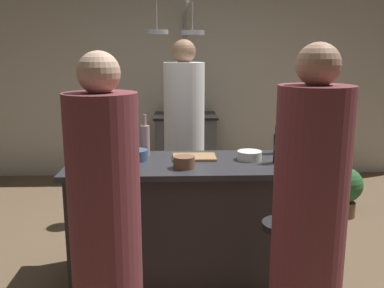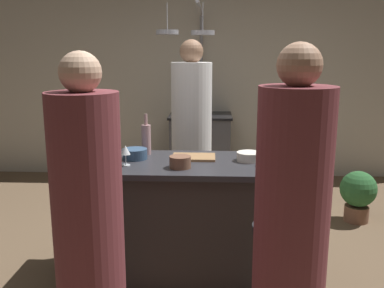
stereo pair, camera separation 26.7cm
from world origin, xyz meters
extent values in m
plane|color=brown|center=(0.00, 0.00, 0.00)|extent=(9.00, 9.00, 0.00)
cube|color=beige|center=(0.00, 2.85, 1.30)|extent=(6.40, 0.16, 2.60)
cube|color=#332D2B|center=(0.00, 0.00, 0.43)|extent=(1.72, 0.66, 0.86)
cube|color=#2D2D33|center=(0.00, 0.00, 0.88)|extent=(1.80, 0.72, 0.04)
cube|color=#47474C|center=(0.00, 2.45, 0.43)|extent=(0.76, 0.60, 0.86)
cube|color=black|center=(0.00, 2.45, 0.88)|extent=(0.80, 0.64, 0.03)
cylinder|color=white|center=(-0.04, 0.96, 0.79)|extent=(0.38, 0.38, 1.59)
sphere|color=#8C664C|center=(-0.04, 0.96, 1.68)|extent=(0.22, 0.22, 0.22)
cylinder|color=#4C4C51|center=(0.52, -0.62, 0.33)|extent=(0.06, 0.06, 0.62)
cylinder|color=black|center=(0.52, -0.62, 0.66)|extent=(0.26, 0.26, 0.04)
cylinder|color=brown|center=(0.54, -1.02, 0.76)|extent=(0.36, 0.36, 1.53)
sphere|color=tan|center=(0.54, -1.02, 1.62)|extent=(0.21, 0.21, 0.21)
cylinder|color=#4C4C51|center=(-0.55, -0.62, 0.33)|extent=(0.06, 0.06, 0.62)
cylinder|color=black|center=(-0.55, -0.62, 0.66)|extent=(0.26, 0.26, 0.04)
cylinder|color=brown|center=(-0.48, -0.98, 0.75)|extent=(0.36, 0.36, 1.49)
sphere|color=#D8AD8C|center=(-0.48, -0.98, 1.59)|extent=(0.20, 0.20, 0.20)
cylinder|color=gray|center=(0.00, 2.70, 1.07)|extent=(0.04, 0.04, 2.15)
cylinder|color=gray|center=(0.00, 1.94, 2.15)|extent=(0.04, 1.51, 0.04)
cylinder|color=gray|center=(-0.30, 1.33, 1.87)|extent=(0.22, 0.22, 0.04)
cylinder|color=gray|center=(-0.30, 1.34, 2.01)|extent=(0.01, 0.01, 0.28)
cylinder|color=gray|center=(0.05, 1.32, 1.86)|extent=(0.23, 0.23, 0.04)
cylinder|color=gray|center=(0.05, 1.34, 2.01)|extent=(0.01, 0.01, 0.29)
cylinder|color=brown|center=(1.62, 1.15, 0.08)|extent=(0.24, 0.24, 0.16)
sphere|color=#2D6633|center=(1.62, 1.15, 0.34)|extent=(0.36, 0.36, 0.36)
cube|color=#997047|center=(0.02, 0.11, 0.91)|extent=(0.32, 0.22, 0.02)
cylinder|color=#382319|center=(-0.64, 0.00, 1.01)|extent=(0.05, 0.05, 0.21)
cylinder|color=#B78C8E|center=(-0.36, 0.22, 1.02)|extent=(0.07, 0.07, 0.23)
cylinder|color=#B78C8E|center=(-0.36, 0.22, 1.17)|extent=(0.03, 0.03, 0.08)
cylinder|color=black|center=(0.61, -0.05, 1.00)|extent=(0.07, 0.07, 0.21)
cylinder|color=black|center=(0.61, -0.05, 1.15)|extent=(0.03, 0.03, 0.08)
cylinder|color=#143319|center=(0.69, 0.25, 1.01)|extent=(0.07, 0.07, 0.22)
cylinder|color=#143319|center=(0.69, 0.25, 1.16)|extent=(0.03, 0.03, 0.08)
cylinder|color=silver|center=(-0.45, -0.13, 0.90)|extent=(0.06, 0.06, 0.01)
cylinder|color=silver|center=(-0.45, -0.13, 0.94)|extent=(0.01, 0.01, 0.07)
cone|color=silver|center=(-0.45, -0.13, 1.01)|extent=(0.07, 0.07, 0.06)
cylinder|color=silver|center=(0.78, -0.10, 0.90)|extent=(0.06, 0.06, 0.01)
cylinder|color=silver|center=(0.78, -0.10, 0.94)|extent=(0.01, 0.01, 0.07)
cone|color=silver|center=(0.78, -0.10, 1.01)|extent=(0.07, 0.07, 0.06)
cylinder|color=silver|center=(0.74, -0.24, 0.90)|extent=(0.06, 0.06, 0.01)
cylinder|color=silver|center=(0.74, -0.24, 0.94)|extent=(0.01, 0.01, 0.07)
cone|color=silver|center=(0.74, -0.24, 1.01)|extent=(0.07, 0.07, 0.06)
cylinder|color=silver|center=(0.42, 0.05, 0.93)|extent=(0.18, 0.18, 0.07)
cylinder|color=#334C6B|center=(-0.42, 0.07, 0.94)|extent=(0.18, 0.18, 0.08)
cylinder|color=brown|center=(-0.07, -0.17, 0.94)|extent=(0.15, 0.15, 0.08)
camera|label=1|loc=(-0.12, -3.00, 1.68)|focal=39.99mm
camera|label=2|loc=(0.15, -3.00, 1.68)|focal=39.99mm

